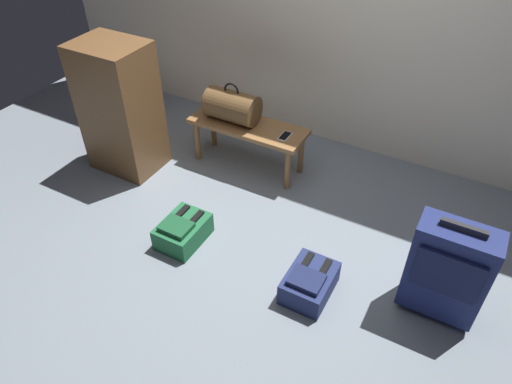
{
  "coord_description": "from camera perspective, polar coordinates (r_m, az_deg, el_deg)",
  "views": [
    {
      "loc": [
        1.12,
        -2.08,
        2.46
      ],
      "look_at": [
        -0.17,
        0.26,
        0.25
      ],
      "focal_mm": 32.82,
      "sensor_mm": 36.0,
      "label": 1
    }
  ],
  "objects": [
    {
      "name": "cell_phone",
      "position": [
        3.78,
        3.55,
        6.82
      ],
      "size": [
        0.07,
        0.14,
        0.01
      ],
      "color": "silver",
      "rests_on": "bench"
    },
    {
      "name": "duffel_bag_brown",
      "position": [
        3.93,
        -2.94,
        10.42
      ],
      "size": [
        0.44,
        0.26,
        0.34
      ],
      "color": "brown",
      "rests_on": "bench"
    },
    {
      "name": "backpack_navy",
      "position": [
        3.08,
        6.52,
        -10.91
      ],
      "size": [
        0.28,
        0.38,
        0.21
      ],
      "color": "navy",
      "rests_on": "ground"
    },
    {
      "name": "suitcase_upright_navy",
      "position": [
        2.98,
        22.3,
        -8.81
      ],
      "size": [
        0.45,
        0.25,
        0.73
      ],
      "color": "navy",
      "rests_on": "ground"
    },
    {
      "name": "ground_plane",
      "position": [
        3.41,
        0.38,
        -6.52
      ],
      "size": [
        6.6,
        6.6,
        0.0
      ],
      "primitive_type": "plane",
      "color": "slate"
    },
    {
      "name": "backpack_green",
      "position": [
        3.42,
        -8.91,
        -4.71
      ],
      "size": [
        0.28,
        0.38,
        0.21
      ],
      "color": "#1E6038",
      "rests_on": "ground"
    },
    {
      "name": "bench",
      "position": [
        3.96,
        -0.98,
        7.45
      ],
      "size": [
        1.0,
        0.36,
        0.41
      ],
      "color": "olive",
      "rests_on": "ground"
    },
    {
      "name": "side_cabinet",
      "position": [
        4.03,
        -16.22,
        9.74
      ],
      "size": [
        0.56,
        0.44,
        1.1
      ],
      "color": "brown",
      "rests_on": "ground"
    }
  ]
}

